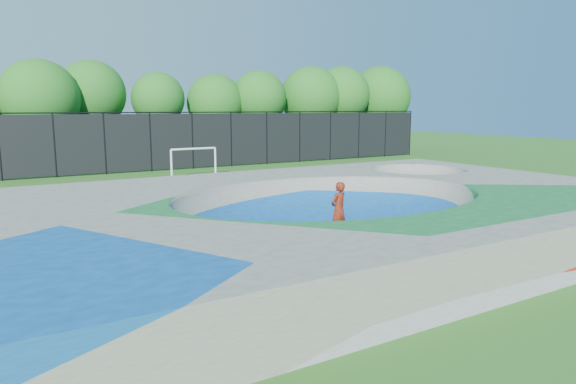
% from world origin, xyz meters
% --- Properties ---
extents(ground, '(120.00, 120.00, 0.00)m').
position_xyz_m(ground, '(0.00, 0.00, 0.00)').
color(ground, '#275E1A').
rests_on(ground, ground).
extents(skate_deck, '(22.00, 14.00, 1.50)m').
position_xyz_m(skate_deck, '(0.00, 0.00, 0.75)').
color(skate_deck, gray).
rests_on(skate_deck, ground).
extents(skater, '(0.77, 0.61, 1.85)m').
position_xyz_m(skater, '(0.27, -0.01, 0.93)').
color(skater, red).
rests_on(skater, ground).
extents(skateboard, '(0.81, 0.49, 0.05)m').
position_xyz_m(skateboard, '(0.27, -0.01, 0.03)').
color(skateboard, black).
rests_on(skateboard, ground).
extents(soccer_goal, '(2.92, 0.12, 1.93)m').
position_xyz_m(soccer_goal, '(1.06, 15.71, 1.33)').
color(soccer_goal, white).
rests_on(soccer_goal, ground).
extents(fence, '(48.09, 0.09, 4.04)m').
position_xyz_m(fence, '(0.00, 21.00, 2.10)').
color(fence, black).
rests_on(fence, ground).
extents(treeline, '(52.38, 7.27, 8.34)m').
position_xyz_m(treeline, '(2.64, 25.66, 5.06)').
color(treeline, '#463023').
rests_on(treeline, ground).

